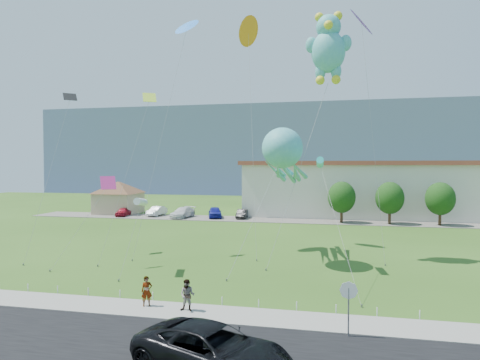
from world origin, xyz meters
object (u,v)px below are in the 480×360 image
pavilion (119,194)px  teddy_bear_kite (328,46)px  suv (213,350)px  parked_car_red (123,212)px  parked_car_white (183,212)px  parked_car_silver (157,211)px  parked_car_black (242,214)px  octopus_kite (284,157)px  pedestrian_right (187,295)px  pedestrian_left (147,291)px  stop_sign (349,295)px  warehouse (453,189)px  parked_car_blue (215,212)px

pavilion → teddy_bear_kite: bearing=-38.4°
suv → parked_car_red: size_ratio=1.65×
parked_car_red → parked_car_white: 9.27m
parked_car_red → parked_car_silver: bearing=8.4°
pavilion → parked_car_black: size_ratio=2.40×
suv → teddy_bear_kite: size_ratio=0.30×
parked_car_red → octopus_kite: octopus_kite is taller
pedestrian_right → octopus_kite: octopus_kite is taller
pavilion → parked_car_white: (11.79, -3.30, -2.23)m
pavilion → octopus_kite: octopus_kite is taller
pedestrian_left → octopus_kite: bearing=35.0°
stop_sign → parked_car_white: (-21.71, 38.90, -1.08)m
pavilion → pedestrian_left: 46.62m
stop_sign → parked_car_red: bearing=128.6°
pedestrian_left → pedestrian_right: (2.38, -0.30, 0.02)m
warehouse → stop_sign: 51.00m
stop_sign → suv: 6.73m
parked_car_white → parked_car_black: parked_car_white is taller
pavilion → parked_car_white: 12.45m
warehouse → parked_car_red: bearing=-168.9°
stop_sign → parked_car_red: size_ratio=0.68×
parked_car_silver → teddy_bear_kite: bearing=-37.5°
warehouse → parked_car_black: (-29.70, -8.28, -3.43)m
parked_car_red → parked_car_black: 17.81m
parked_car_black → teddy_bear_kite: 31.11m
warehouse → suv: (-21.43, -52.68, -3.22)m
warehouse → octopus_kite: size_ratio=5.08×
warehouse → pedestrian_right: (-24.47, -46.71, -3.21)m
stop_sign → suv: stop_sign is taller
pedestrian_right → stop_sign: bearing=-10.9°
stop_sign → parked_car_red: (-30.97, 38.86, -1.18)m
pedestrian_right → pavilion: bearing=121.8°
pavilion → stop_sign: bearing=-51.6°
pavilion → parked_car_red: bearing=-52.9°
suv → pedestrian_left: suv is taller
warehouse → octopus_kite: 40.00m
warehouse → octopus_kite: octopus_kite is taller
pedestrian_right → parked_car_white: bearing=109.9°
pedestrian_right → parked_car_silver: bearing=115.0°
parked_car_black → octopus_kite: octopus_kite is taller
parked_car_white → suv: bearing=-61.1°
warehouse → octopus_kite: (-20.96, -33.82, 4.14)m
parked_car_blue → octopus_kite: 29.35m
parked_car_red → parked_car_black: (17.78, 1.07, 0.01)m
suv → parked_car_white: size_ratio=1.20×
teddy_bear_kite → parked_car_silver: bearing=136.7°
parked_car_silver → parked_car_blue: bearing=3.3°
pedestrian_left → parked_car_red: (-20.62, 37.07, -0.20)m
parked_car_silver → stop_sign: bearing=-51.0°
pedestrian_left → teddy_bear_kite: size_ratio=0.08×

